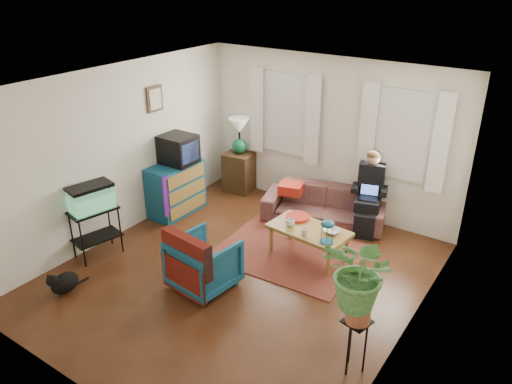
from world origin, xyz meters
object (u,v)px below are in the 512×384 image
Objects in this scene: aquarium_stand at (96,233)px; plant_stand at (355,345)px; dresser at (176,188)px; armchair at (204,261)px; coffee_table at (308,243)px; side_table at (240,171)px; sofa at (324,200)px.

aquarium_stand reaches higher than plant_stand.
dresser is 2.24m from armchair.
side_table is at bearing 153.87° from coffee_table.
dresser is at bearing 102.65° from aquarium_stand.
side_table reaches higher than plant_stand.
armchair reaches higher than sofa.
armchair is 0.68× the size of coffee_table.
sofa is 3.06× the size of plant_stand.
sofa reaches higher than side_table.
side_table is 1.14× the size of plant_stand.
plant_stand is at bearing -22.41° from dresser.
aquarium_stand is (-2.22, -2.78, -0.01)m from sofa.
armchair is at bearing -116.19° from sofa.
dresser reaches higher than plant_stand.
sofa reaches higher than aquarium_stand.
armchair is at bearing 172.87° from plant_stand.
coffee_table is at bearing 0.17° from dresser.
aquarium_stand is at bearing 15.57° from armchair.
aquarium_stand is 1.16× the size of plant_stand.
side_table is 0.94× the size of armchair.
coffee_table is (0.33, -1.12, -0.15)m from sofa.
aquarium_stand is 0.95× the size of armchair.
aquarium_stand is at bearing -144.57° from sofa.
coffee_table is at bearing 46.16° from aquarium_stand.
dresser is 0.86× the size of coffee_table.
plant_stand is at bearing -43.25° from coffee_table.
aquarium_stand is (-0.01, -1.67, -0.07)m from dresser.
dresser is at bearing -31.73° from armchair.
aquarium_stand is at bearing -179.99° from plant_stand.
coffee_table is (2.55, 1.66, -0.13)m from aquarium_stand.
side_table is at bearing 156.68° from sofa.
sofa reaches higher than plant_stand.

